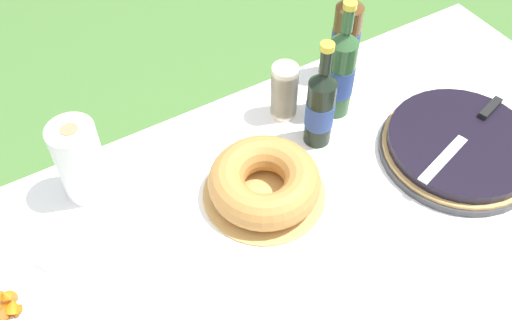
% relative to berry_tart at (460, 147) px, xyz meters
% --- Properties ---
extents(garden_table, '(1.73, 0.91, 0.73)m').
position_rel_berry_tart_xyz_m(garden_table, '(-0.39, 0.03, -0.10)').
color(garden_table, '#A87A47').
rests_on(garden_table, ground_plane).
extents(tablecloth, '(1.74, 0.92, 0.10)m').
position_rel_berry_tart_xyz_m(tablecloth, '(-0.39, 0.03, -0.04)').
color(tablecloth, white).
rests_on(tablecloth, garden_table).
extents(berry_tart, '(0.40, 0.40, 0.06)m').
position_rel_berry_tart_xyz_m(berry_tart, '(0.00, 0.00, 0.00)').
color(berry_tart, '#38383D').
rests_on(berry_tart, tablecloth).
extents(serving_knife, '(0.37, 0.13, 0.01)m').
position_rel_berry_tart_xyz_m(serving_knife, '(0.03, 0.01, 0.04)').
color(serving_knife, silver).
rests_on(serving_knife, berry_tart).
extents(bundt_cake, '(0.30, 0.30, 0.09)m').
position_rel_berry_tart_xyz_m(bundt_cake, '(-0.50, 0.14, 0.02)').
color(bundt_cake, tan).
rests_on(bundt_cake, tablecloth).
extents(cup_stack, '(0.07, 0.07, 0.16)m').
position_rel_berry_tart_xyz_m(cup_stack, '(-0.31, 0.36, 0.05)').
color(cup_stack, beige).
rests_on(cup_stack, tablecloth).
extents(cider_bottle_green, '(0.08, 0.08, 0.35)m').
position_rel_berry_tart_xyz_m(cider_bottle_green, '(-0.17, 0.29, 0.10)').
color(cider_bottle_green, '#2D562D').
rests_on(cider_bottle_green, tablecloth).
extents(cider_bottle_amber, '(0.08, 0.08, 0.34)m').
position_rel_berry_tart_xyz_m(cider_bottle_amber, '(-0.07, 0.41, 0.10)').
color(cider_bottle_amber, brown).
rests_on(cider_bottle_amber, tablecloth).
extents(juice_bottle_red, '(0.07, 0.07, 0.31)m').
position_rel_berry_tart_xyz_m(juice_bottle_red, '(-0.28, 0.23, 0.09)').
color(juice_bottle_red, black).
rests_on(juice_bottle_red, tablecloth).
extents(snack_plate_near, '(0.22, 0.22, 0.05)m').
position_rel_berry_tart_xyz_m(snack_plate_near, '(-1.11, 0.16, -0.02)').
color(snack_plate_near, white).
rests_on(snack_plate_near, tablecloth).
extents(paper_towel_roll, '(0.11, 0.11, 0.21)m').
position_rel_berry_tart_xyz_m(paper_towel_roll, '(-0.85, 0.38, 0.08)').
color(paper_towel_roll, white).
rests_on(paper_towel_roll, tablecloth).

